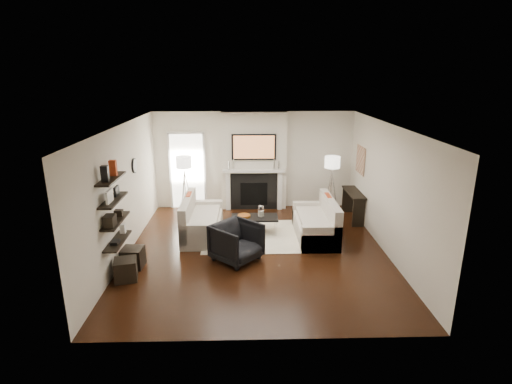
{
  "coord_description": "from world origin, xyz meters",
  "views": [
    {
      "loc": [
        -0.23,
        -7.91,
        3.72
      ],
      "look_at": [
        0.0,
        0.6,
        1.15
      ],
      "focal_mm": 28.0,
      "sensor_mm": 36.0,
      "label": 1
    }
  ],
  "objects_px": {
    "loveseat_right_base": "(315,229)",
    "coffee_table": "(255,218)",
    "lamp_left_shade": "(184,162)",
    "loveseat_left_base": "(203,227)",
    "lamp_right_shade": "(332,162)",
    "armchair": "(237,240)",
    "ottoman_near": "(133,258)"
  },
  "relations": [
    {
      "from": "loveseat_left_base",
      "to": "ottoman_near",
      "type": "height_order",
      "value": "loveseat_left_base"
    },
    {
      "from": "ottoman_near",
      "to": "lamp_right_shade",
      "type": "bearing_deg",
      "value": 32.98
    },
    {
      "from": "loveseat_left_base",
      "to": "lamp_right_shade",
      "type": "relative_size",
      "value": 4.5
    },
    {
      "from": "loveseat_right_base",
      "to": "coffee_table",
      "type": "bearing_deg",
      "value": 169.13
    },
    {
      "from": "armchair",
      "to": "ottoman_near",
      "type": "bearing_deg",
      "value": 139.4
    },
    {
      "from": "coffee_table",
      "to": "lamp_left_shade",
      "type": "height_order",
      "value": "lamp_left_shade"
    },
    {
      "from": "lamp_left_shade",
      "to": "lamp_right_shade",
      "type": "relative_size",
      "value": 1.0
    },
    {
      "from": "armchair",
      "to": "ottoman_near",
      "type": "height_order",
      "value": "armchair"
    },
    {
      "from": "lamp_right_shade",
      "to": "lamp_left_shade",
      "type": "bearing_deg",
      "value": 178.41
    },
    {
      "from": "armchair",
      "to": "lamp_left_shade",
      "type": "bearing_deg",
      "value": 69.48
    },
    {
      "from": "coffee_table",
      "to": "lamp_left_shade",
      "type": "bearing_deg",
      "value": 142.81
    },
    {
      "from": "ottoman_near",
      "to": "loveseat_right_base",
      "type": "bearing_deg",
      "value": 19.82
    },
    {
      "from": "lamp_right_shade",
      "to": "armchair",
      "type": "bearing_deg",
      "value": -132.68
    },
    {
      "from": "armchair",
      "to": "ottoman_near",
      "type": "distance_m",
      "value": 2.08
    },
    {
      "from": "armchair",
      "to": "lamp_right_shade",
      "type": "xyz_separation_m",
      "value": [
        2.47,
        2.68,
        1.02
      ]
    },
    {
      "from": "loveseat_left_base",
      "to": "loveseat_right_base",
      "type": "xyz_separation_m",
      "value": [
        2.63,
        -0.18,
        0.0
      ]
    },
    {
      "from": "loveseat_left_base",
      "to": "armchair",
      "type": "relative_size",
      "value": 2.07
    },
    {
      "from": "lamp_left_shade",
      "to": "loveseat_left_base",
      "type": "bearing_deg",
      "value": -67.82
    },
    {
      "from": "loveseat_left_base",
      "to": "armchair",
      "type": "height_order",
      "value": "armchair"
    },
    {
      "from": "loveseat_left_base",
      "to": "coffee_table",
      "type": "relative_size",
      "value": 1.64
    },
    {
      "from": "loveseat_right_base",
      "to": "armchair",
      "type": "relative_size",
      "value": 2.07
    },
    {
      "from": "loveseat_right_base",
      "to": "ottoman_near",
      "type": "relative_size",
      "value": 4.5
    },
    {
      "from": "lamp_left_shade",
      "to": "ottoman_near",
      "type": "height_order",
      "value": "lamp_left_shade"
    },
    {
      "from": "loveseat_right_base",
      "to": "coffee_table",
      "type": "relative_size",
      "value": 1.64
    },
    {
      "from": "lamp_right_shade",
      "to": "ottoman_near",
      "type": "height_order",
      "value": "lamp_right_shade"
    },
    {
      "from": "armchair",
      "to": "lamp_left_shade",
      "type": "height_order",
      "value": "lamp_left_shade"
    },
    {
      "from": "lamp_left_shade",
      "to": "lamp_right_shade",
      "type": "height_order",
      "value": "same"
    },
    {
      "from": "loveseat_right_base",
      "to": "armchair",
      "type": "xyz_separation_m",
      "value": [
        -1.8,
        -1.13,
        0.22
      ]
    },
    {
      "from": "loveseat_right_base",
      "to": "coffee_table",
      "type": "xyz_separation_m",
      "value": [
        -1.4,
        0.27,
        0.19
      ]
    },
    {
      "from": "coffee_table",
      "to": "lamp_right_shade",
      "type": "bearing_deg",
      "value": 31.64
    },
    {
      "from": "lamp_right_shade",
      "to": "coffee_table",
      "type": "bearing_deg",
      "value": -148.36
    },
    {
      "from": "loveseat_left_base",
      "to": "coffee_table",
      "type": "xyz_separation_m",
      "value": [
        1.22,
        0.09,
        0.19
      ]
    }
  ]
}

